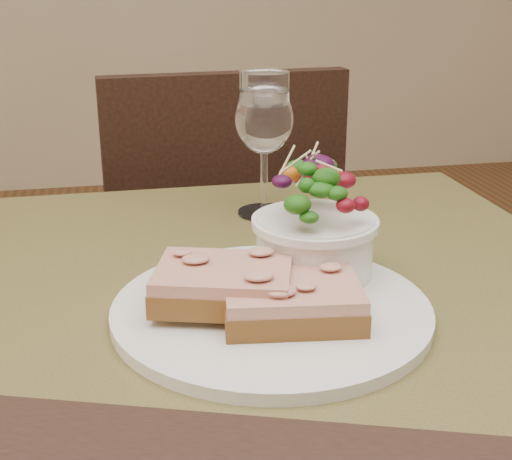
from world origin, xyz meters
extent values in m
cube|color=#4C4120|center=(0.00, 0.00, 0.73)|extent=(0.80, 0.80, 0.04)
cylinder|color=black|center=(0.34, 0.34, 0.35)|extent=(0.05, 0.05, 0.71)
cube|color=black|center=(0.06, 0.73, 0.45)|extent=(0.44, 0.44, 0.04)
cube|color=black|center=(0.07, 0.54, 0.68)|extent=(0.42, 0.07, 0.45)
cube|color=black|center=(0.06, 0.73, 0.23)|extent=(0.38, 0.38, 0.45)
cylinder|color=white|center=(0.02, -0.04, 0.76)|extent=(0.30, 0.30, 0.01)
cube|color=#472713|center=(0.03, -0.07, 0.77)|extent=(0.13, 0.11, 0.02)
cube|color=beige|center=(0.03, -0.07, 0.79)|extent=(0.13, 0.10, 0.01)
cube|color=#472713|center=(-0.03, -0.04, 0.78)|extent=(0.15, 0.13, 0.02)
cube|color=beige|center=(-0.03, -0.04, 0.80)|extent=(0.14, 0.12, 0.01)
cylinder|color=silver|center=(-0.05, -0.03, 0.78)|extent=(0.06, 0.06, 0.04)
cylinder|color=brown|center=(-0.05, -0.03, 0.80)|extent=(0.05, 0.05, 0.01)
cylinder|color=white|center=(0.08, 0.02, 0.79)|extent=(0.12, 0.12, 0.06)
ellipsoid|color=#0C390A|center=(0.08, 0.02, 0.85)|extent=(0.11, 0.11, 0.06)
ellipsoid|color=#0C390A|center=(-0.06, 0.06, 0.77)|extent=(0.04, 0.04, 0.01)
sphere|color=#952008|center=(-0.07, 0.05, 0.77)|extent=(0.02, 0.02, 0.02)
cylinder|color=white|center=(0.07, 0.25, 0.75)|extent=(0.07, 0.07, 0.00)
cylinder|color=white|center=(0.07, 0.25, 0.80)|extent=(0.01, 0.01, 0.09)
ellipsoid|color=white|center=(0.07, 0.25, 0.88)|extent=(0.08, 0.08, 0.09)
camera|label=1|loc=(-0.12, -0.63, 1.06)|focal=50.00mm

